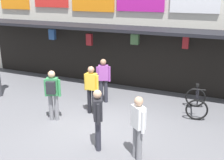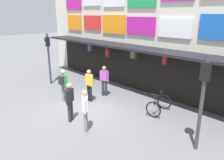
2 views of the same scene
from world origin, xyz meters
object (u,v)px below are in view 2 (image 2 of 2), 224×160
object	(u,v)px
pedestrian_in_green	(89,84)
pedestrian_in_white	(104,79)
pedestrian_in_yellow	(70,100)
pedestrian_in_black	(85,108)
traffic_light_near	(48,51)
traffic_light_far	(204,89)
pedestrian_in_red	(63,83)
bicycle_parked	(159,105)

from	to	relation	value
pedestrian_in_green	pedestrian_in_white	bearing A→B (deg)	92.68
pedestrian_in_yellow	pedestrian_in_black	world-z (taller)	same
traffic_light_near	traffic_light_far	bearing A→B (deg)	0.11
traffic_light_near	pedestrian_in_red	xyz separation A→B (m)	(3.20, -0.96, -1.16)
traffic_light_near	pedestrian_in_white	bearing A→B (deg)	14.70
traffic_light_far	bicycle_parked	bearing A→B (deg)	150.73
bicycle_parked	pedestrian_in_yellow	distance (m)	3.99
pedestrian_in_red	pedestrian_in_white	distance (m)	2.19
traffic_light_far	bicycle_parked	distance (m)	3.34
traffic_light_far	pedestrian_in_green	distance (m)	5.89
bicycle_parked	pedestrian_in_green	xyz separation A→B (m)	(-3.28, -1.41, 0.55)
traffic_light_near	pedestrian_in_yellow	distance (m)	5.74
traffic_light_far	pedestrian_in_black	bearing A→B (deg)	-150.46
bicycle_parked	pedestrian_in_red	world-z (taller)	pedestrian_in_red
traffic_light_far	pedestrian_in_white	bearing A→B (deg)	169.83
traffic_light_far	pedestrian_in_yellow	bearing A→B (deg)	-157.05
pedestrian_in_white	pedestrian_in_green	bearing A→B (deg)	-87.32
pedestrian_in_white	traffic_light_near	bearing A→B (deg)	-165.30
traffic_light_near	pedestrian_in_yellow	world-z (taller)	traffic_light_near
pedestrian_in_yellow	pedestrian_in_green	xyz separation A→B (m)	(-1.17, 1.93, 0.00)
pedestrian_in_white	bicycle_parked	bearing A→B (deg)	5.96
pedestrian_in_yellow	traffic_light_near	bearing A→B (deg)	159.91
traffic_light_near	traffic_light_far	size ratio (longest dim) A/B	1.00
pedestrian_in_red	pedestrian_in_white	world-z (taller)	same
pedestrian_in_black	pedestrian_in_white	world-z (taller)	same
pedestrian_in_black	pedestrian_in_green	xyz separation A→B (m)	(-2.27, 1.96, 0.00)
bicycle_parked	pedestrian_in_white	distance (m)	3.40
pedestrian_in_black	pedestrian_in_green	world-z (taller)	same
bicycle_parked	pedestrian_in_green	bearing A→B (deg)	-156.73
traffic_light_near	traffic_light_far	distance (m)	9.87
bicycle_parked	pedestrian_in_white	bearing A→B (deg)	-174.04
pedestrian_in_red	pedestrian_in_yellow	distance (m)	2.28
traffic_light_far	traffic_light_near	bearing A→B (deg)	-179.89
bicycle_parked	pedestrian_in_white	xyz separation A→B (m)	(-3.33, -0.35, 0.55)
pedestrian_in_red	pedestrian_in_black	xyz separation A→B (m)	(3.17, -1.00, -0.04)
bicycle_parked	pedestrian_in_black	distance (m)	3.56
pedestrian_in_yellow	pedestrian_in_green	world-z (taller)	same
bicycle_parked	pedestrian_in_red	distance (m)	4.84
pedestrian_in_black	traffic_light_far	bearing A→B (deg)	29.54
traffic_light_near	pedestrian_in_red	bearing A→B (deg)	-16.69
traffic_light_near	bicycle_parked	size ratio (longest dim) A/B	2.54
traffic_light_far	pedestrian_in_white	world-z (taller)	traffic_light_far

